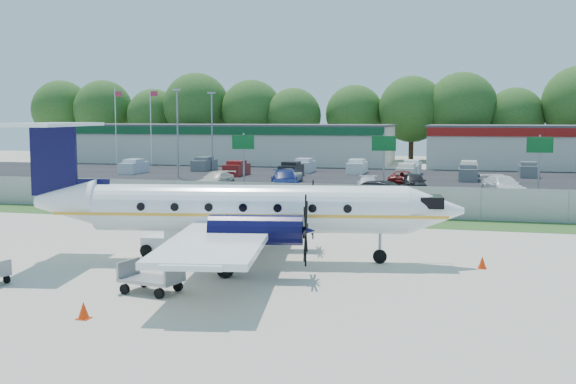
# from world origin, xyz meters

# --- Properties ---
(ground) EXTENTS (170.00, 170.00, 0.00)m
(ground) POSITION_xyz_m (0.00, 0.00, 0.00)
(ground) COLOR beige
(ground) RESTS_ON ground
(grass_verge) EXTENTS (170.00, 4.00, 0.02)m
(grass_verge) POSITION_xyz_m (0.00, 12.00, 0.01)
(grass_verge) COLOR #2D561E
(grass_verge) RESTS_ON ground
(access_road) EXTENTS (170.00, 8.00, 0.02)m
(access_road) POSITION_xyz_m (0.00, 19.00, 0.01)
(access_road) COLOR black
(access_road) RESTS_ON ground
(parking_lot) EXTENTS (170.00, 32.00, 0.02)m
(parking_lot) POSITION_xyz_m (0.00, 40.00, 0.01)
(parking_lot) COLOR black
(parking_lot) RESTS_ON ground
(perimeter_fence) EXTENTS (120.00, 0.06, 1.99)m
(perimeter_fence) POSITION_xyz_m (0.00, 14.00, 1.00)
(perimeter_fence) COLOR gray
(perimeter_fence) RESTS_ON ground
(building_west) EXTENTS (46.40, 12.40, 5.24)m
(building_west) POSITION_xyz_m (-24.00, 61.98, 2.63)
(building_west) COLOR beige
(building_west) RESTS_ON ground
(sign_left) EXTENTS (1.80, 0.26, 5.00)m
(sign_left) POSITION_xyz_m (-8.00, 22.91, 3.61)
(sign_left) COLOR gray
(sign_left) RESTS_ON ground
(sign_mid) EXTENTS (1.80, 0.26, 5.00)m
(sign_mid) POSITION_xyz_m (3.00, 22.91, 3.61)
(sign_mid) COLOR gray
(sign_mid) RESTS_ON ground
(sign_right) EXTENTS (1.80, 0.26, 5.00)m
(sign_right) POSITION_xyz_m (14.00, 22.91, 3.61)
(sign_right) COLOR gray
(sign_right) RESTS_ON ground
(flagpole_west) EXTENTS (1.06, 0.12, 10.00)m
(flagpole_west) POSITION_xyz_m (-35.92, 55.00, 5.64)
(flagpole_west) COLOR white
(flagpole_west) RESTS_ON ground
(flagpole_east) EXTENTS (1.06, 0.12, 10.00)m
(flagpole_east) POSITION_xyz_m (-30.92, 55.00, 5.64)
(flagpole_east) COLOR white
(flagpole_east) RESTS_ON ground
(light_pole_nw) EXTENTS (0.90, 0.35, 9.09)m
(light_pole_nw) POSITION_xyz_m (-20.00, 38.00, 5.23)
(light_pole_nw) COLOR gray
(light_pole_nw) RESTS_ON ground
(light_pole_sw) EXTENTS (0.90, 0.35, 9.09)m
(light_pole_sw) POSITION_xyz_m (-20.00, 48.00, 5.23)
(light_pole_sw) COLOR gray
(light_pole_sw) RESTS_ON ground
(tree_line) EXTENTS (112.00, 6.00, 14.00)m
(tree_line) POSITION_xyz_m (0.00, 74.00, 0.00)
(tree_line) COLOR #265017
(tree_line) RESTS_ON ground
(aircraft) EXTENTS (19.71, 19.34, 6.02)m
(aircraft) POSITION_xyz_m (-0.24, -1.36, 2.33)
(aircraft) COLOR white
(aircraft) RESTS_ON ground
(pushback_tug) EXTENTS (2.59, 1.99, 1.32)m
(pushback_tug) POSITION_xyz_m (-3.52, -0.97, 0.63)
(pushback_tug) COLOR white
(pushback_tug) RESTS_ON ground
(baggage_cart_far) EXTENTS (2.31, 1.63, 1.11)m
(baggage_cart_far) POSITION_xyz_m (-1.54, -7.58, 0.52)
(baggage_cart_far) COLOR gray
(baggage_cart_far) RESTS_ON ground
(cone_nose) EXTENTS (0.37, 0.37, 0.52)m
(cone_nose) POSITION_xyz_m (9.99, -0.30, 0.25)
(cone_nose) COLOR #F33507
(cone_nose) RESTS_ON ground
(cone_port_wing) EXTENTS (0.39, 0.39, 0.55)m
(cone_port_wing) POSITION_xyz_m (-2.15, -11.19, 0.26)
(cone_port_wing) COLOR #F33507
(cone_port_wing) RESTS_ON ground
(cone_starboard_wing) EXTENTS (0.39, 0.39, 0.56)m
(cone_starboard_wing) POSITION_xyz_m (-4.68, 3.41, 0.26)
(cone_starboard_wing) COLOR #F33507
(cone_starboard_wing) RESTS_ON ground
(road_car_west) EXTENTS (4.12, 1.77, 1.39)m
(road_car_west) POSITION_xyz_m (-20.54, 17.28, 0.00)
(road_car_west) COLOR black
(road_car_west) RESTS_ON ground
(road_car_mid) EXTENTS (6.30, 3.87, 1.71)m
(road_car_mid) POSITION_xyz_m (2.40, 20.59, 0.00)
(road_car_mid) COLOR black
(road_car_mid) RESTS_ON ground
(parked_car_a) EXTENTS (2.49, 5.02, 1.40)m
(parked_car_a) POSITION_xyz_m (-12.62, 29.18, 0.00)
(parked_car_a) COLOR beige
(parked_car_a) RESTS_ON ground
(parked_car_b) EXTENTS (3.83, 6.17, 1.67)m
(parked_car_b) POSITION_xyz_m (-6.14, 28.53, 0.00)
(parked_car_b) COLOR navy
(parked_car_b) RESTS_ON ground
(parked_car_c) EXTENTS (2.45, 4.76, 1.32)m
(parked_car_c) POSITION_xyz_m (1.05, 28.30, 0.00)
(parked_car_c) COLOR silver
(parked_car_c) RESTS_ON ground
(parked_car_d) EXTENTS (2.66, 4.93, 1.59)m
(parked_car_d) POSITION_xyz_m (4.71, 29.86, 0.00)
(parked_car_d) COLOR black
(parked_car_d) RESTS_ON ground
(parked_car_e) EXTENTS (3.91, 5.88, 1.58)m
(parked_car_e) POSITION_xyz_m (11.82, 28.61, 0.00)
(parked_car_e) COLOR silver
(parked_car_e) RESTS_ON ground
(parked_car_f) EXTENTS (2.42, 4.85, 1.32)m
(parked_car_f) POSITION_xyz_m (-7.67, 35.85, 0.00)
(parked_car_f) COLOR silver
(parked_car_f) RESTS_ON ground
(parked_car_g) EXTENTS (2.48, 5.15, 1.41)m
(parked_car_g) POSITION_xyz_m (3.27, 34.59, 0.00)
(parked_car_g) COLOR maroon
(parked_car_g) RESTS_ON ground
(far_parking_rows) EXTENTS (56.00, 10.00, 1.60)m
(far_parking_rows) POSITION_xyz_m (0.00, 45.00, 0.00)
(far_parking_rows) COLOR gray
(far_parking_rows) RESTS_ON ground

